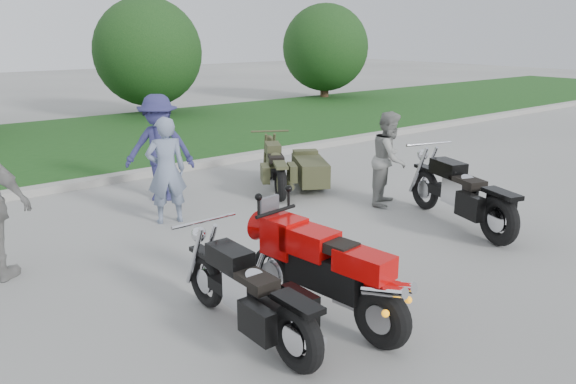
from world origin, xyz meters
TOP-DOWN VIEW (x-y plane):
  - ground at (0.00, 0.00)m, footprint 80.00×80.00m
  - curb at (0.00, 6.00)m, footprint 60.00×0.30m
  - grass_strip at (0.00, 10.15)m, footprint 60.00×8.00m
  - tree_mid_right at (4.00, 13.50)m, footprint 3.60×3.60m
  - tree_far_right at (12.00, 13.50)m, footprint 3.60×3.60m
  - sportbike_red at (-0.79, -0.77)m, footprint 0.52×2.10m
  - cruiser_left at (-1.56, -0.57)m, footprint 0.36×2.18m
  - cruiser_right at (2.80, 0.09)m, footprint 0.88×2.42m
  - cruiser_sidecar at (2.13, 3.30)m, footprint 1.66×2.03m
  - person_stripe at (-0.60, 3.11)m, footprint 0.70×0.56m
  - person_grey at (2.84, 1.64)m, footprint 0.98×0.91m
  - person_denim at (-0.13, 4.30)m, footprint 1.37×1.30m

SIDE VIEW (x-z plane):
  - ground at x=0.00m, z-range 0.00..0.00m
  - grass_strip at x=0.00m, z-range 0.00..0.14m
  - curb at x=0.00m, z-range 0.00..0.15m
  - cruiser_sidecar at x=2.13m, z-range -0.03..0.81m
  - cruiser_left at x=-1.56m, z-range 0.01..0.85m
  - cruiser_right at x=2.80m, z-range 0.01..0.97m
  - sportbike_red at x=-0.79m, z-range 0.09..1.08m
  - person_grey at x=2.84m, z-range 0.00..1.61m
  - person_stripe at x=-0.60m, z-range 0.00..1.67m
  - person_denim at x=-0.13m, z-range 0.00..1.87m
  - tree_mid_right at x=4.00m, z-range 0.19..4.19m
  - tree_far_right at x=12.00m, z-range 0.19..4.19m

